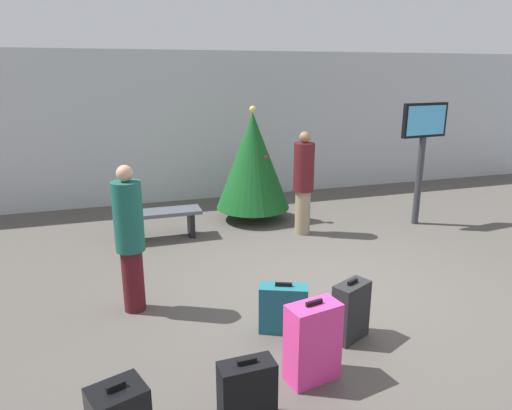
{
  "coord_description": "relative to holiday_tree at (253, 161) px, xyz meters",
  "views": [
    {
      "loc": [
        -2.58,
        -4.84,
        2.7
      ],
      "look_at": [
        -0.72,
        1.06,
        0.9
      ],
      "focal_mm": 32.3,
      "sensor_mm": 36.0,
      "label": 1
    }
  ],
  "objects": [
    {
      "name": "ground_plane",
      "position": [
        0.13,
        -3.13,
        -1.11
      ],
      "size": [
        16.0,
        16.0,
        0.0
      ],
      "primitive_type": "plane",
      "color": "#514C47"
    },
    {
      "name": "back_wall",
      "position": [
        0.13,
        1.82,
        0.44
      ],
      "size": [
        16.0,
        0.2,
        3.12
      ],
      "primitive_type": "cube",
      "color": "#B7BCC1",
      "rests_on": "ground_plane"
    },
    {
      "name": "suitcase_0",
      "position": [
        -0.89,
        -4.68,
        -0.74
      ],
      "size": [
        0.51,
        0.34,
        0.78
      ],
      "color": "#E5388C",
      "rests_on": "ground_plane"
    },
    {
      "name": "waiting_bench",
      "position": [
        -1.76,
        -0.54,
        -0.76
      ],
      "size": [
        1.31,
        0.44,
        0.48
      ],
      "color": "#4C5159",
      "rests_on": "ground_plane"
    },
    {
      "name": "suitcase_4",
      "position": [
        -1.61,
        -5.04,
        -0.84
      ],
      "size": [
        0.45,
        0.23,
        0.59
      ],
      "color": "black",
      "rests_on": "ground_plane"
    },
    {
      "name": "suitcase_1",
      "position": [
        -0.85,
        -3.85,
        -0.85
      ],
      "size": [
        0.55,
        0.39,
        0.57
      ],
      "color": "#19606B",
      "rests_on": "ground_plane"
    },
    {
      "name": "traveller_1",
      "position": [
        0.58,
        -1.02,
        -0.19
      ],
      "size": [
        0.46,
        0.46,
        1.76
      ],
      "color": "gray",
      "rests_on": "ground_plane"
    },
    {
      "name": "suitcase_2",
      "position": [
        -0.23,
        -4.19,
        -0.8
      ],
      "size": [
        0.45,
        0.36,
        0.66
      ],
      "color": "#232326",
      "rests_on": "ground_plane"
    },
    {
      "name": "flight_info_kiosk",
      "position": [
        2.77,
        -1.15,
        0.42
      ],
      "size": [
        0.93,
        0.19,
        2.18
      ],
      "color": "#333338",
      "rests_on": "ground_plane"
    },
    {
      "name": "traveller_0",
      "position": [
        -2.34,
        -2.89,
        -0.2
      ],
      "size": [
        0.34,
        0.34,
        1.73
      ],
      "color": "#4C1419",
      "rests_on": "ground_plane"
    },
    {
      "name": "holiday_tree",
      "position": [
        0.0,
        0.0,
        0.0
      ],
      "size": [
        1.37,
        1.37,
        2.11
      ],
      "color": "#4C3319",
      "rests_on": "ground_plane"
    }
  ]
}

